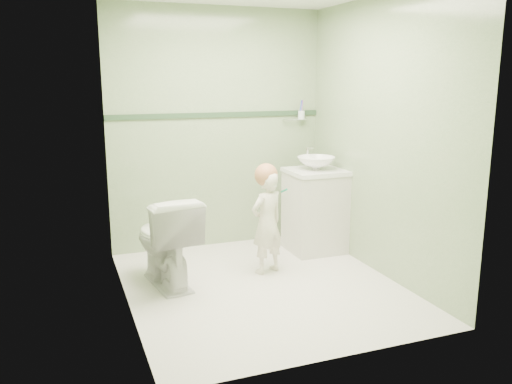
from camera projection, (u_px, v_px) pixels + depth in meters
name	position (u px, v px, depth m)	size (l,w,h in m)	color
ground	(262.00, 286.00, 4.44)	(2.50, 2.50, 0.00)	silver
room_shell	(263.00, 144.00, 4.19)	(2.50, 2.54, 2.40)	gray
trim_stripe	(218.00, 115.00, 5.29)	(2.20, 0.02, 0.05)	#2A452C
vanity	(315.00, 212.00, 5.29)	(0.52, 0.50, 0.80)	beige
counter	(316.00, 171.00, 5.20)	(0.54, 0.52, 0.04)	white
basin	(316.00, 163.00, 5.18)	(0.37, 0.37, 0.13)	white
faucet	(308.00, 153.00, 5.33)	(0.03, 0.13, 0.18)	silver
cup_holder	(301.00, 115.00, 5.55)	(0.26, 0.07, 0.21)	silver
toilet	(165.00, 240.00, 4.41)	(0.43, 0.76, 0.78)	white
toddler	(267.00, 223.00, 4.67)	(0.34, 0.22, 0.92)	beige
hair_cap	(266.00, 175.00, 4.60)	(0.20, 0.20, 0.20)	#B8754C
teal_toothbrush	(283.00, 190.00, 4.56)	(0.10, 0.14, 0.08)	#0B8560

